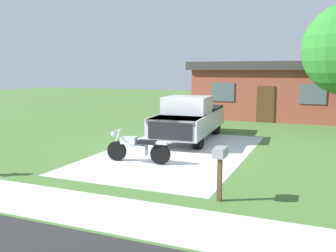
% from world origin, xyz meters
% --- Properties ---
extents(ground_plane, '(80.00, 80.00, 0.00)m').
position_xyz_m(ground_plane, '(0.00, 0.00, 0.00)').
color(ground_plane, '#466D31').
extents(driveway_pad, '(5.08, 8.78, 0.01)m').
position_xyz_m(driveway_pad, '(0.00, 0.00, 0.00)').
color(driveway_pad, silver).
rests_on(driveway_pad, ground).
extents(sidewalk_strip, '(36.00, 1.80, 0.01)m').
position_xyz_m(sidewalk_strip, '(0.00, -6.00, 0.00)').
color(sidewalk_strip, silver).
rests_on(sidewalk_strip, ground).
extents(motorcycle, '(2.21, 0.70, 1.09)m').
position_xyz_m(motorcycle, '(-0.62, -1.90, 0.47)').
color(motorcycle, black).
rests_on(motorcycle, ground).
extents(pickup_truck, '(2.41, 5.75, 1.90)m').
position_xyz_m(pickup_truck, '(-0.40, 2.70, 0.95)').
color(pickup_truck, black).
rests_on(pickup_truck, ground).
extents(mailbox, '(0.26, 0.48, 1.26)m').
position_xyz_m(mailbox, '(2.79, -4.41, 0.98)').
color(mailbox, '#4C3823').
rests_on(mailbox, ground).
extents(neighbor_house, '(9.60, 5.60, 3.50)m').
position_xyz_m(neighbor_house, '(1.85, 11.87, 1.79)').
color(neighbor_house, brown).
rests_on(neighbor_house, ground).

